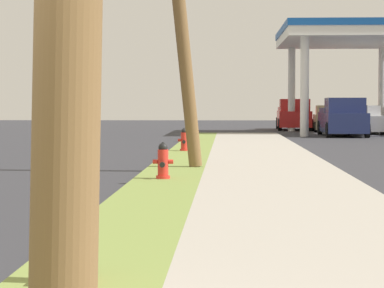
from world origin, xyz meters
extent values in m
cylinder|color=red|center=(0.62, 2.80, 0.15)|extent=(0.29, 0.29, 0.06)
cylinder|color=red|center=(0.62, 2.80, 0.42)|extent=(0.22, 0.22, 0.60)
sphere|color=black|center=(0.62, 2.80, 0.76)|extent=(0.19, 0.19, 0.19)
cylinder|color=black|center=(0.62, 2.80, 0.84)|extent=(0.06, 0.06, 0.05)
cylinder|color=red|center=(0.46, 2.80, 0.47)|extent=(0.10, 0.09, 0.09)
cylinder|color=red|center=(0.78, 2.80, 0.47)|extent=(0.10, 0.09, 0.09)
cylinder|color=black|center=(0.62, 2.63, 0.42)|extent=(0.11, 0.12, 0.11)
cylinder|color=red|center=(0.62, 12.70, 0.15)|extent=(0.29, 0.29, 0.06)
cylinder|color=red|center=(0.62, 12.70, 0.42)|extent=(0.22, 0.22, 0.60)
sphere|color=black|center=(0.62, 12.70, 0.76)|extent=(0.19, 0.19, 0.19)
cylinder|color=black|center=(0.62, 12.70, 0.84)|extent=(0.06, 0.06, 0.05)
cylinder|color=red|center=(0.46, 12.70, 0.47)|extent=(0.10, 0.09, 0.09)
cylinder|color=red|center=(0.78, 12.70, 0.47)|extent=(0.10, 0.09, 0.09)
cylinder|color=black|center=(0.62, 12.53, 0.42)|extent=(0.11, 0.12, 0.11)
cylinder|color=red|center=(0.53, 22.85, 0.15)|extent=(0.29, 0.29, 0.06)
cylinder|color=red|center=(0.53, 22.85, 0.42)|extent=(0.22, 0.22, 0.60)
sphere|color=black|center=(0.53, 22.85, 0.76)|extent=(0.19, 0.19, 0.19)
cylinder|color=black|center=(0.53, 22.85, 0.84)|extent=(0.06, 0.06, 0.05)
cylinder|color=red|center=(0.37, 22.85, 0.47)|extent=(0.10, 0.09, 0.09)
cylinder|color=red|center=(0.69, 22.85, 0.47)|extent=(0.10, 0.09, 0.09)
cylinder|color=black|center=(0.53, 22.68, 0.42)|extent=(0.11, 0.12, 0.11)
cylinder|color=red|center=(0.48, 31.81, 0.15)|extent=(0.29, 0.29, 0.06)
cylinder|color=red|center=(0.48, 31.81, 0.42)|extent=(0.22, 0.22, 0.60)
sphere|color=black|center=(0.48, 31.81, 0.76)|extent=(0.19, 0.19, 0.19)
cylinder|color=black|center=(0.48, 31.81, 0.84)|extent=(0.06, 0.06, 0.05)
cylinder|color=red|center=(0.32, 31.81, 0.47)|extent=(0.10, 0.09, 0.09)
cylinder|color=red|center=(0.64, 31.81, 0.47)|extent=(0.10, 0.09, 0.09)
cylinder|color=black|center=(0.48, 31.64, 0.42)|extent=(0.11, 0.12, 0.11)
cylinder|color=silver|center=(5.88, 38.10, 2.54)|extent=(0.44, 0.44, 5.08)
cylinder|color=silver|center=(5.88, 46.59, 2.54)|extent=(0.44, 0.44, 5.08)
cylinder|color=silver|center=(11.36, 46.59, 2.54)|extent=(0.44, 0.44, 5.08)
cube|color=white|center=(8.62, 42.35, 5.33)|extent=(7.28, 10.29, 0.50)
cube|color=#144C9E|center=(8.62, 42.35, 5.76)|extent=(7.38, 10.39, 0.36)
cube|color=#47474C|center=(8.62, 38.10, 0.80)|extent=(0.70, 1.10, 1.60)
cube|color=#47474C|center=(8.62, 46.59, 0.80)|extent=(0.70, 1.10, 1.60)
cube|color=white|center=(9.58, 42.35, 0.59)|extent=(2.14, 4.62, 0.85)
cube|color=white|center=(9.56, 42.12, 1.29)|extent=(1.74, 2.14, 0.56)
cylinder|color=black|center=(8.84, 44.10, 0.30)|extent=(0.26, 0.61, 0.60)
cylinder|color=black|center=(10.56, 43.98, 0.30)|extent=(0.26, 0.61, 0.60)
cylinder|color=black|center=(8.60, 40.71, 0.30)|extent=(0.26, 0.61, 0.60)
cylinder|color=black|center=(10.31, 40.59, 0.30)|extent=(0.26, 0.61, 0.60)
cube|color=tan|center=(8.11, 45.85, 0.59)|extent=(2.11, 4.61, 0.85)
cube|color=tan|center=(8.09, 45.62, 1.29)|extent=(1.73, 2.12, 0.56)
cylinder|color=black|center=(7.36, 47.60, 0.30)|extent=(0.26, 0.61, 0.60)
cylinder|color=black|center=(9.08, 47.49, 0.30)|extent=(0.26, 0.61, 0.60)
cylinder|color=black|center=(7.14, 44.20, 0.30)|extent=(0.26, 0.61, 0.60)
cylinder|color=black|center=(8.86, 44.09, 0.30)|extent=(0.26, 0.61, 0.60)
cube|color=red|center=(6.21, 49.05, 0.71)|extent=(2.17, 5.46, 1.00)
cube|color=red|center=(6.18, 48.07, 1.59)|extent=(1.90, 2.11, 0.76)
cube|color=red|center=(6.25, 50.23, 1.33)|extent=(1.97, 2.97, 0.24)
cylinder|color=black|center=(7.10, 46.87, 0.38)|extent=(0.24, 0.77, 0.76)
cylinder|color=black|center=(5.20, 46.93, 0.38)|extent=(0.24, 0.77, 0.76)
cylinder|color=black|center=(7.23, 51.17, 0.38)|extent=(0.24, 0.77, 0.76)
cylinder|color=black|center=(5.33, 51.22, 0.38)|extent=(0.24, 0.77, 0.76)
cube|color=navy|center=(7.88, 38.68, 0.71)|extent=(2.08, 5.43, 1.00)
cube|color=navy|center=(7.87, 37.71, 1.59)|extent=(1.87, 2.08, 0.76)
cube|color=navy|center=(7.90, 39.87, 1.33)|extent=(1.92, 2.94, 0.24)
cylinder|color=black|center=(8.80, 36.52, 0.38)|extent=(0.23, 0.76, 0.76)
cylinder|color=black|center=(6.90, 36.55, 0.38)|extent=(0.23, 0.76, 0.76)
cylinder|color=black|center=(8.87, 40.82, 0.38)|extent=(0.23, 0.76, 0.76)
cylinder|color=black|center=(6.97, 40.84, 0.38)|extent=(0.23, 0.76, 0.76)
camera|label=1|loc=(1.94, -4.18, 1.65)|focal=77.28mm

